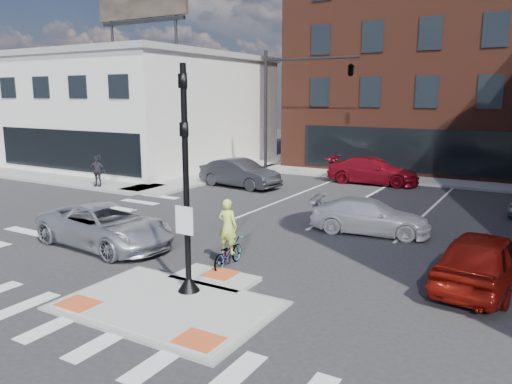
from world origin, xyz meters
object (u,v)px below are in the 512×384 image
Objects in this scene: silver_suv at (106,226)px; cyclist at (228,244)px; white_pickup at (370,216)px; bg_car_dark at (240,173)px; red_sedan at (483,259)px; pedestrian_a at (101,167)px; pedestrian_b at (97,171)px; bg_car_red at (373,171)px.

cyclist reaches higher than silver_suv.
white_pickup is 0.92× the size of bg_car_dark.
red_sedan is 23.70m from pedestrian_a.
red_sedan is at bearing -30.98° from pedestrian_b.
silver_suv is at bearing -46.53° from pedestrian_a.
pedestrian_b is (-13.78, 7.27, 0.29)m from cyclist.
white_pickup is 11.37m from bg_car_red.
bg_car_red reaches higher than silver_suv.
bg_car_dark is (-9.66, 5.81, 0.15)m from white_pickup.
silver_suv is at bearing -1.07° from cyclist.
pedestrian_a is at bearing 115.21° from bg_car_dark.
cyclist reaches higher than pedestrian_b.
pedestrian_b reaches higher than pedestrian_a.
pedestrian_a is (-10.62, 9.55, 0.16)m from silver_suv.
pedestrian_a is (-8.53, -2.69, 0.09)m from bg_car_dark.
silver_suv is at bearing 164.61° from bg_car_red.
pedestrian_b is at bearing 132.16° from bg_car_dark.
pedestrian_b is (-8.83, 7.62, 0.27)m from silver_suv.
red_sedan is 7.42m from cyclist.
red_sedan reaches higher than bg_car_red.
silver_suv is 2.49× the size of cyclist.
bg_car_dark is at bearing 127.04° from bg_car_red.
white_pickup is 3.01× the size of pedestrian_a.
silver_suv is at bearing 121.90° from white_pickup.
pedestrian_a is 0.87× the size of pedestrian_b.
pedestrian_a is at bearing 115.97° from bg_car_red.
pedestrian_a reaches higher than bg_car_dark.
red_sedan is 21.46m from pedestrian_b.
pedestrian_a reaches higher than bg_car_red.
cyclist is at bearing -179.23° from bg_car_red.
bg_car_red is at bearing -92.80° from cyclist.
pedestrian_b reaches higher than silver_suv.
bg_car_red is at bearing -8.86° from silver_suv.
silver_suv is 1.09× the size of bg_car_dark.
bg_car_dark reaches higher than silver_suv.
red_sedan is at bearing -21.72° from pedestrian_a.
cyclist is (-7.08, -2.21, -0.08)m from red_sedan.
silver_suv is 12.30m from red_sedan.
bg_car_red is (6.35, 5.07, -0.03)m from bg_car_dark.
red_sedan is 0.97× the size of bg_car_dark.
pedestrian_a is 2.64m from pedestrian_b.
pedestrian_b is (-6.74, -4.62, 0.21)m from bg_car_dark.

